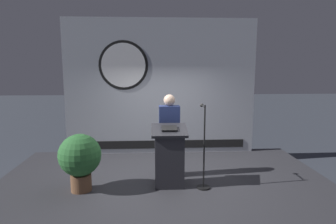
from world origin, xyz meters
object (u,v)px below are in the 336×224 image
(podium, at_px, (169,157))
(speaker_person, at_px, (169,135))
(microphone_stand, at_px, (203,159))
(potted_plant, at_px, (80,157))

(podium, relative_size, speaker_person, 0.69)
(podium, bearing_deg, microphone_stand, -9.72)
(podium, distance_m, speaker_person, 0.56)
(speaker_person, bearing_deg, potted_plant, -159.16)
(speaker_person, bearing_deg, microphone_stand, -45.27)
(podium, bearing_deg, speaker_person, 86.36)
(podium, height_order, potted_plant, podium)
(speaker_person, xyz_separation_m, potted_plant, (-1.60, -0.61, -0.23))
(speaker_person, bearing_deg, podium, -93.64)
(podium, relative_size, potted_plant, 1.11)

